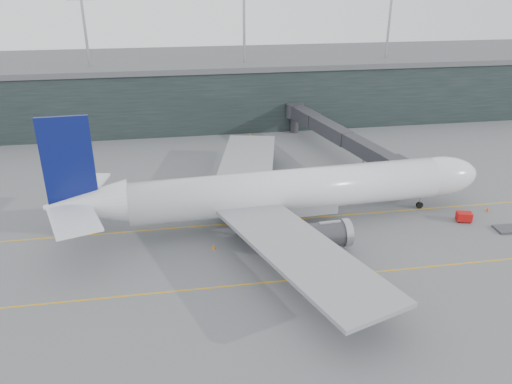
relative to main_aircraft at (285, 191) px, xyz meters
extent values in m
plane|color=#515256|center=(-3.25, 4.84, -5.10)|extent=(320.00, 320.00, 0.00)
cube|color=gold|center=(-3.25, 0.84, -5.09)|extent=(160.00, 0.25, 0.02)
cube|color=gold|center=(-3.25, -15.16, -5.09)|extent=(160.00, 0.25, 0.02)
cube|color=gold|center=(1.75, 24.84, -5.09)|extent=(0.25, 60.00, 0.02)
cube|color=black|center=(-3.25, 62.84, 1.90)|extent=(240.00, 35.00, 14.00)
cube|color=#4F5154|center=(-3.25, 62.84, 9.50)|extent=(240.00, 36.00, 1.20)
cylinder|color=#9E9EA3|center=(-33.25, 52.84, 16.90)|extent=(0.60, 0.60, 14.00)
cylinder|color=#9E9EA3|center=(1.75, 52.84, 16.90)|extent=(0.60, 0.60, 14.00)
cylinder|color=#9E9EA3|center=(36.75, 52.84, 16.90)|extent=(0.60, 0.60, 14.00)
cylinder|color=silver|center=(0.46, 0.03, 0.16)|extent=(45.98, 8.70, 6.16)
ellipsoid|color=silver|center=(24.77, 1.38, 0.16)|extent=(13.26, 6.87, 6.16)
cone|color=silver|center=(-27.81, -1.55, 0.86)|extent=(11.24, 6.51, 5.91)
cube|color=gray|center=(-0.53, -0.03, -2.22)|extent=(16.15, 5.85, 1.99)
cube|color=black|center=(28.54, 1.59, 1.16)|extent=(2.35, 3.10, 0.79)
cube|color=gray|center=(-1.66, -15.52, -0.83)|extent=(17.92, 30.15, 0.55)
cylinder|color=#39393E|center=(2.97, -9.29, -2.52)|extent=(7.14, 3.86, 3.48)
cube|color=gray|center=(-3.38, 15.24, -0.83)|extent=(15.11, 30.08, 0.55)
cylinder|color=#39393E|center=(1.92, 9.56, -2.52)|extent=(7.14, 3.86, 3.48)
cube|color=#0A1253|center=(-29.30, -1.64, 7.12)|extent=(6.48, 0.86, 11.92)
cube|color=silver|center=(-28.50, -7.06, 1.36)|extent=(7.98, 10.20, 0.35)
cube|color=silver|center=(-29.11, 3.85, 1.36)|extent=(7.18, 9.87, 0.35)
cylinder|color=black|center=(22.29, 1.24, -4.56)|extent=(1.11, 0.46, 1.09)
cylinder|color=#9E9EA3|center=(22.29, 1.24, -3.81)|extent=(0.30, 0.30, 2.58)
cylinder|color=black|center=(-3.24, -4.96, -4.46)|extent=(1.32, 0.57, 1.29)
cylinder|color=black|center=(-3.77, 4.57, -4.46)|extent=(1.32, 0.57, 1.29)
cube|color=#2E2E33|center=(20.14, 6.56, 0.11)|extent=(4.03, 4.36, 2.92)
cube|color=#2E2E33|center=(18.37, 15.04, 0.11)|extent=(5.32, 13.81, 2.61)
cube|color=#2E2E33|center=(15.61, 28.32, 0.11)|extent=(5.57, 13.87, 2.71)
cube|color=#2E2E33|center=(12.85, 41.60, 0.11)|extent=(5.83, 13.92, 2.82)
cylinder|color=#9E9EA3|center=(18.22, 15.75, -3.12)|extent=(0.52, 0.52, 3.97)
cube|color=#39393E|center=(18.22, 15.75, -4.74)|extent=(2.36, 1.96, 0.73)
cylinder|color=#2E2E33|center=(20.14, 45.34, 0.11)|extent=(4.17, 4.17, 3.13)
cylinder|color=#2E2E33|center=(20.14, 45.34, -3.22)|extent=(1.88, 1.88, 3.76)
cube|color=#BB0F0D|center=(26.73, -4.20, -4.26)|extent=(2.46, 1.89, 1.29)
cylinder|color=black|center=(25.83, -4.48, -4.90)|extent=(0.42, 0.24, 0.40)
cylinder|color=black|center=(27.37, -4.88, -4.90)|extent=(0.42, 0.24, 0.40)
cylinder|color=black|center=(26.08, -3.52, -4.90)|extent=(0.42, 0.24, 0.40)
cylinder|color=black|center=(27.62, -3.92, -4.90)|extent=(0.42, 0.24, 0.40)
cube|color=#38383D|center=(31.47, -7.81, -4.91)|extent=(3.31, 2.69, 0.32)
cube|color=#39393E|center=(-6.98, 13.83, -4.95)|extent=(2.45, 2.18, 0.21)
cube|color=silver|center=(-6.98, 13.83, -4.03)|extent=(2.03, 1.96, 1.54)
cube|color=navy|center=(-6.98, 13.83, -3.23)|extent=(2.09, 2.03, 0.08)
cube|color=#39393E|center=(-5.64, 15.22, -4.95)|extent=(2.26, 1.93, 0.20)
cube|color=silver|center=(-5.64, 15.22, -4.04)|extent=(1.85, 1.76, 1.52)
cube|color=navy|center=(-5.64, 15.22, -3.24)|extent=(1.90, 1.82, 0.08)
cube|color=#39393E|center=(-4.73, 16.14, -4.94)|extent=(2.21, 1.80, 0.21)
cube|color=#A6ACB2|center=(-4.73, 16.14, -3.98)|extent=(1.78, 1.68, 1.60)
cube|color=navy|center=(-4.73, 16.14, -3.15)|extent=(1.83, 1.73, 0.09)
cone|color=#E8490C|center=(32.37, -1.66, -4.71)|extent=(0.49, 0.49, 0.78)
cone|color=#CB470B|center=(7.51, -15.61, -4.72)|extent=(0.48, 0.48, 0.76)
cone|color=orange|center=(6.19, 14.08, -4.78)|extent=(0.41, 0.41, 0.66)
cone|color=orange|center=(-11.27, -6.11, -4.73)|extent=(0.47, 0.47, 0.75)
camera|label=1|loc=(-15.34, -65.19, 29.61)|focal=35.00mm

